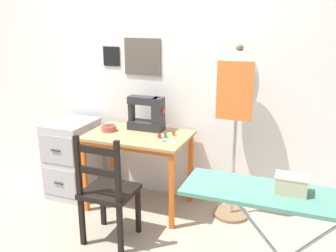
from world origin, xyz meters
TOP-DOWN VIEW (x-y plane):
  - ground_plane at (0.00, 0.00)m, footprint 14.00×14.00m
  - wall_back at (-0.00, 0.67)m, footprint 10.00×0.07m
  - sewing_table at (0.00, 0.29)m, footprint 0.94×0.60m
  - sewing_machine at (0.03, 0.47)m, footprint 0.35×0.15m
  - fabric_bowl at (-0.30, 0.30)m, footprint 0.14×0.14m
  - scissors at (0.33, 0.19)m, footprint 0.13×0.05m
  - thread_spool_near_machine at (0.23, 0.27)m, footprint 0.04×0.04m
  - thread_spool_mid_table at (0.27, 0.29)m, footprint 0.03×0.03m
  - thread_spool_far_edge at (0.32, 0.37)m, footprint 0.04×0.04m
  - wooden_chair at (0.02, -0.31)m, footprint 0.40×0.38m
  - filing_cabinet at (-0.75, 0.32)m, footprint 0.41×0.51m
  - dress_form at (0.87, 0.44)m, footprint 0.35×0.32m
  - ironing_board at (1.39, -0.67)m, footprint 1.19×0.36m
  - storage_box at (1.39, -0.64)m, footprint 0.18×0.12m

SIDE VIEW (x-z plane):
  - ground_plane at x=0.00m, z-range 0.00..0.00m
  - filing_cabinet at x=-0.75m, z-range 0.00..0.77m
  - wooden_chair at x=0.02m, z-range -0.03..0.90m
  - sewing_table at x=0.00m, z-range 0.27..1.00m
  - scissors at x=0.33m, z-range 0.73..0.73m
  - thread_spool_far_edge at x=0.32m, z-range 0.73..0.76m
  - thread_spool_mid_table at x=0.27m, z-range 0.73..0.77m
  - thread_spool_near_machine at x=0.23m, z-range 0.73..0.77m
  - fabric_bowl at x=-0.30m, z-range 0.73..0.78m
  - ironing_board at x=1.39m, z-range 0.37..1.21m
  - sewing_machine at x=0.03m, z-range 0.71..1.05m
  - storage_box at x=1.39m, z-range 0.83..0.94m
  - dress_form at x=0.87m, z-range 0.37..1.92m
  - wall_back at x=0.00m, z-range 0.00..2.55m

